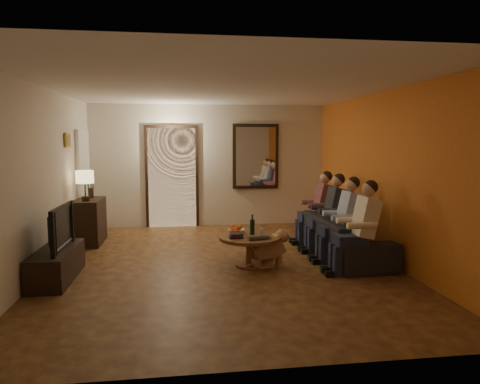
{
  "coord_description": "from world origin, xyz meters",
  "views": [
    {
      "loc": [
        -0.58,
        -6.2,
        1.84
      ],
      "look_at": [
        0.3,
        0.3,
        1.05
      ],
      "focal_mm": 32.0,
      "sensor_mm": 36.0,
      "label": 1
    }
  ],
  "objects": [
    {
      "name": "floor",
      "position": [
        0.0,
        0.0,
        0.0
      ],
      "size": [
        5.0,
        6.0,
        0.01
      ],
      "primitive_type": "cube",
      "color": "#3A1B0F",
      "rests_on": "ground"
    },
    {
      "name": "ceiling",
      "position": [
        0.0,
        0.0,
        2.6
      ],
      "size": [
        5.0,
        6.0,
        0.01
      ],
      "primitive_type": "cube",
      "color": "white",
      "rests_on": "back_wall"
    },
    {
      "name": "back_wall",
      "position": [
        0.0,
        3.0,
        1.3
      ],
      "size": [
        5.0,
        0.02,
        2.6
      ],
      "primitive_type": "cube",
      "color": "beige",
      "rests_on": "floor"
    },
    {
      "name": "front_wall",
      "position": [
        0.0,
        -3.0,
        1.3
      ],
      "size": [
        5.0,
        0.02,
        2.6
      ],
      "primitive_type": "cube",
      "color": "beige",
      "rests_on": "floor"
    },
    {
      "name": "left_wall",
      "position": [
        -2.5,
        0.0,
        1.3
      ],
      "size": [
        0.02,
        6.0,
        2.6
      ],
      "primitive_type": "cube",
      "color": "beige",
      "rests_on": "floor"
    },
    {
      "name": "right_wall",
      "position": [
        2.5,
        0.0,
        1.3
      ],
      "size": [
        0.02,
        6.0,
        2.6
      ],
      "primitive_type": "cube",
      "color": "beige",
      "rests_on": "floor"
    },
    {
      "name": "orange_accent",
      "position": [
        2.49,
        0.0,
        1.3
      ],
      "size": [
        0.01,
        6.0,
        2.6
      ],
      "primitive_type": "cube",
      "color": "#C96222",
      "rests_on": "right_wall"
    },
    {
      "name": "kitchen_doorway",
      "position": [
        -0.8,
        2.98,
        1.05
      ],
      "size": [
        1.0,
        0.06,
        2.1
      ],
      "primitive_type": "cube",
      "color": "#FFE0A5",
      "rests_on": "floor"
    },
    {
      "name": "door_trim",
      "position": [
        -0.8,
        2.97,
        1.05
      ],
      "size": [
        1.12,
        0.04,
        2.22
      ],
      "primitive_type": "cube",
      "color": "black",
      "rests_on": "floor"
    },
    {
      "name": "fridge_glimpse",
      "position": [
        -0.55,
        2.98,
        0.9
      ],
      "size": [
        0.45,
        0.03,
        1.7
      ],
      "primitive_type": "cube",
      "color": "silver",
      "rests_on": "floor"
    },
    {
      "name": "mirror_frame",
      "position": [
        1.0,
        2.96,
        1.5
      ],
      "size": [
        1.0,
        0.05,
        1.4
      ],
      "primitive_type": "cube",
      "color": "black",
      "rests_on": "back_wall"
    },
    {
      "name": "mirror_glass",
      "position": [
        1.0,
        2.93,
        1.5
      ],
      "size": [
        0.86,
        0.02,
        1.26
      ],
      "primitive_type": "cube",
      "color": "white",
      "rests_on": "back_wall"
    },
    {
      "name": "white_door",
      "position": [
        -2.46,
        2.3,
        1.02
      ],
      "size": [
        0.06,
        0.85,
        2.04
      ],
      "primitive_type": "cube",
      "color": "white",
      "rests_on": "floor"
    },
    {
      "name": "framed_art",
      "position": [
        -2.47,
        1.3,
        1.85
      ],
      "size": [
        0.03,
        0.28,
        0.24
      ],
      "primitive_type": "cube",
      "color": "#B28C33",
      "rests_on": "left_wall"
    },
    {
      "name": "art_canvas",
      "position": [
        -2.46,
        1.3,
        1.85
      ],
      "size": [
        0.01,
        0.22,
        0.18
      ],
      "primitive_type": "cube",
      "color": "brown",
      "rests_on": "left_wall"
    },
    {
      "name": "dresser",
      "position": [
        -2.25,
        1.64,
        0.4
      ],
      "size": [
        0.45,
        0.9,
        0.8
      ],
      "primitive_type": "cube",
      "color": "black",
      "rests_on": "floor"
    },
    {
      "name": "table_lamp",
      "position": [
        -2.25,
        1.42,
        1.07
      ],
      "size": [
        0.3,
        0.3,
        0.54
      ],
      "primitive_type": null,
      "color": "beige",
      "rests_on": "dresser"
    },
    {
      "name": "flower_vase",
      "position": [
        -2.25,
        1.86,
        1.02
      ],
      "size": [
        0.14,
        0.14,
        0.44
      ],
      "primitive_type": null,
      "color": "red",
      "rests_on": "dresser"
    },
    {
      "name": "tv_stand",
      "position": [
        -2.25,
        -0.42,
        0.21
      ],
      "size": [
        0.45,
        1.25,
        0.42
      ],
      "primitive_type": "cube",
      "color": "black",
      "rests_on": "floor"
    },
    {
      "name": "tv",
      "position": [
        -2.25,
        -0.42,
        0.71
      ],
      "size": [
        1.01,
        0.13,
        0.58
      ],
      "primitive_type": "imported",
      "rotation": [
        0.0,
        0.0,
        1.57
      ],
      "color": "black",
      "rests_on": "tv_stand"
    },
    {
      "name": "sofa",
      "position": [
        1.95,
        0.21,
        0.32
      ],
      "size": [
        2.18,
        0.9,
        0.63
      ],
      "primitive_type": "imported",
      "rotation": [
        0.0,
        0.0,
        1.6
      ],
      "color": "black",
      "rests_on": "floor"
    },
    {
      "name": "person_a",
      "position": [
        1.85,
        -0.69,
        0.6
      ],
      "size": [
        0.6,
        0.4,
        1.2
      ],
      "primitive_type": null,
      "color": "tan",
      "rests_on": "sofa"
    },
    {
      "name": "person_b",
      "position": [
        1.85,
        -0.09,
        0.6
      ],
      "size": [
        0.6,
        0.4,
        1.2
      ],
      "primitive_type": null,
      "color": "tan",
      "rests_on": "sofa"
    },
    {
      "name": "person_c",
      "position": [
        1.85,
        0.51,
        0.6
      ],
      "size": [
        0.6,
        0.4,
        1.2
      ],
      "primitive_type": null,
      "color": "tan",
      "rests_on": "sofa"
    },
    {
      "name": "person_d",
      "position": [
        1.85,
        1.11,
        0.6
      ],
      "size": [
        0.6,
        0.4,
        1.2
      ],
      "primitive_type": null,
      "color": "tan",
      "rests_on": "sofa"
    },
    {
      "name": "dog",
      "position": [
        0.66,
        -0.19,
        0.28
      ],
      "size": [
        0.6,
        0.35,
        0.56
      ],
      "primitive_type": null,
      "rotation": [
        0.0,
        0.0,
        0.21
      ],
      "color": "#A4764C",
      "rests_on": "floor"
    },
    {
      "name": "coffee_table",
      "position": [
        0.39,
        -0.13,
        0.23
      ],
      "size": [
        0.91,
        0.91,
        0.45
      ],
      "primitive_type": "cylinder",
      "rotation": [
        0.0,
        0.0,
        -0.0
      ],
      "color": "brown",
      "rests_on": "floor"
    },
    {
      "name": "bowl",
      "position": [
        0.21,
        0.09,
        0.48
      ],
      "size": [
        0.26,
        0.26,
        0.06
      ],
      "primitive_type": "imported",
      "color": "white",
      "rests_on": "coffee_table"
    },
    {
      "name": "oranges",
      "position": [
        0.21,
        0.09,
        0.55
      ],
      "size": [
        0.2,
        0.2,
        0.08
      ],
      "primitive_type": null,
      "color": "#FF5715",
      "rests_on": "bowl"
    },
    {
      "name": "wine_bottle",
      "position": [
        0.44,
        -0.03,
        0.6
      ],
      "size": [
        0.07,
        0.07,
        0.31
      ],
      "primitive_type": null,
      "color": "black",
      "rests_on": "coffee_table"
    },
    {
      "name": "wine_glass",
      "position": [
        0.57,
        -0.08,
        0.5
      ],
      "size": [
        0.06,
        0.06,
        0.1
      ],
      "primitive_type": "cylinder",
      "color": "silver",
      "rests_on": "coffee_table"
    },
    {
      "name": "book_stack",
      "position": [
        0.17,
        -0.23,
        0.48
      ],
      "size": [
        0.2,
        0.15,
        0.07
      ],
      "primitive_type": null,
      "color": "black",
      "rests_on": "coffee_table"
    },
    {
      "name": "laptop",
      "position": [
        0.49,
        -0.41,
        0.46
      ],
      "size": [
        0.37,
        0.28,
        0.03
      ],
      "primitive_type": "imported",
      "rotation": [
        0.0,
        0.0,
        0.22
      ],
      "color": "black",
      "rests_on": "coffee_table"
    }
  ]
}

